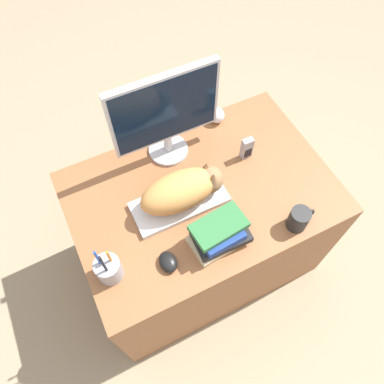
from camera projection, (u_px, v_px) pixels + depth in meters
ground_plane at (231, 312)px, 2.02m from camera, size 12.00×12.00×0.00m
desk at (200, 227)px, 1.89m from camera, size 1.11×0.75×0.71m
keyboard at (180, 202)px, 1.54m from camera, size 0.39×0.17×0.02m
cat at (184, 189)px, 1.47m from camera, size 0.35×0.16×0.15m
monitor at (165, 113)px, 1.48m from camera, size 0.46×0.18×0.44m
computer_mouse at (168, 262)px, 1.40m from camera, size 0.07×0.09×0.04m
coffee_mug at (299, 219)px, 1.46m from camera, size 0.11×0.08×0.10m
pen_cup at (109, 269)px, 1.35m from camera, size 0.10×0.10×0.23m
baseball at (217, 115)px, 1.75m from camera, size 0.07×0.07×0.07m
phone at (247, 148)px, 1.63m from camera, size 0.05×0.03×0.11m
book_stack at (219, 234)px, 1.41m from camera, size 0.23×0.16×0.13m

